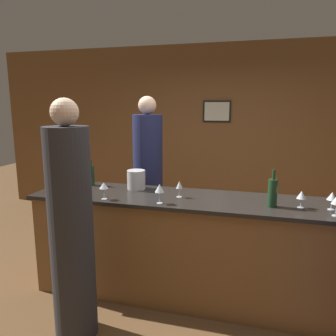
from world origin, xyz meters
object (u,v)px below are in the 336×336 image
wine_bottle_0 (91,175)px  wine_bottle_1 (273,193)px  guest_0 (71,231)px  wine_bottle_2 (53,181)px  bartender (148,185)px  ice_bucket (136,180)px

wine_bottle_0 → wine_bottle_1: 1.87m
guest_0 → wine_bottle_2: (-0.56, 0.60, 0.22)m
wine_bottle_0 → guest_0: bearing=-70.5°
guest_0 → wine_bottle_1: 1.67m
wine_bottle_2 → wine_bottle_0: bearing=59.4°
bartender → wine_bottle_0: bartender is taller
bartender → guest_0: bearing=84.9°
ice_bucket → guest_0: bearing=-101.1°
wine_bottle_0 → wine_bottle_1: (1.85, -0.29, 0.02)m
wine_bottle_1 → wine_bottle_2: (-2.06, -0.08, -0.01)m
guest_0 → wine_bottle_0: size_ratio=6.90×
wine_bottle_0 → ice_bucket: bearing=-2.6°
wine_bottle_2 → ice_bucket: (0.74, 0.34, -0.01)m
wine_bottle_0 → wine_bottle_2: (-0.22, -0.37, 0.00)m
wine_bottle_0 → wine_bottle_1: bearing=-8.9°
guest_0 → wine_bottle_2: 0.85m
wine_bottle_1 → ice_bucket: bearing=168.7°
wine_bottle_1 → ice_bucket: size_ratio=1.64×
wine_bottle_1 → ice_bucket: (-1.32, 0.26, -0.03)m
bartender → wine_bottle_2: bearing=51.6°
ice_bucket → wine_bottle_2: bearing=-155.2°
wine_bottle_0 → ice_bucket: size_ratio=1.42×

